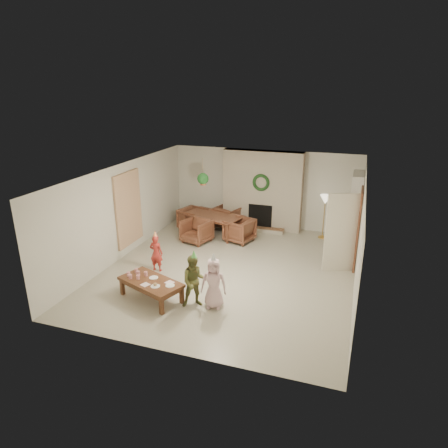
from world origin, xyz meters
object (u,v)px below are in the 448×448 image
at_px(coffee_table_top, 151,282).
at_px(child_red, 156,253).
at_px(child_plaid, 195,281).
at_px(dining_table, 213,225).
at_px(dining_chair_near, 197,231).
at_px(dining_chair_far, 227,217).
at_px(dining_chair_left, 193,219).
at_px(child_pink, 214,283).
at_px(dining_chair_right, 239,230).

bearing_deg(coffee_table_top, child_red, 133.52).
bearing_deg(child_plaid, dining_table, 78.03).
bearing_deg(dining_chair_near, dining_table, 90.00).
distance_m(dining_table, child_plaid, 4.25).
bearing_deg(dining_table, coffee_table_top, -71.93).
xyz_separation_m(dining_chair_far, child_red, (-0.67, -3.60, 0.12)).
distance_m(dining_chair_far, child_red, 3.66).
relative_size(child_red, child_plaid, 0.82).
height_order(dining_chair_left, coffee_table_top, dining_chair_left).
distance_m(dining_chair_near, coffee_table_top, 3.39).
xyz_separation_m(coffee_table_top, child_pink, (1.40, 0.12, 0.15)).
relative_size(dining_chair_near, dining_chair_left, 1.00).
height_order(dining_chair_left, child_red, child_red).
bearing_deg(dining_chair_near, dining_chair_left, 135.00).
relative_size(dining_chair_far, child_plaid, 0.67).
distance_m(dining_table, child_pink, 4.29).
distance_m(dining_chair_far, dining_chair_left, 1.12).
bearing_deg(child_plaid, dining_chair_right, 65.34).
bearing_deg(dining_chair_right, child_plaid, 19.20).
xyz_separation_m(dining_chair_right, child_pink, (0.56, -3.73, 0.20)).
bearing_deg(dining_chair_near, child_pink, -45.31).
xyz_separation_m(dining_chair_near, dining_chair_far, (0.45, 1.51, 0.00)).
bearing_deg(dining_chair_far, dining_chair_right, 141.34).
xyz_separation_m(dining_table, dining_chair_near, (-0.23, -0.76, 0.03)).
distance_m(dining_chair_near, child_red, 2.10).
xyz_separation_m(dining_chair_far, child_plaid, (0.89, -4.85, 0.22)).
height_order(dining_chair_near, child_red, child_red).
bearing_deg(coffee_table_top, dining_chair_left, 121.81).
height_order(dining_chair_near, child_plaid, child_plaid).
xyz_separation_m(coffee_table_top, child_red, (-0.54, 1.29, 0.07)).
distance_m(dining_chair_left, child_red, 3.09).
bearing_deg(coffee_table_top, dining_chair_right, 98.29).
distance_m(dining_chair_right, child_plaid, 3.82).
xyz_separation_m(dining_chair_far, dining_chair_right, (0.72, -1.04, 0.00)).
relative_size(dining_table, dining_chair_far, 2.34).
distance_m(child_red, child_pink, 2.27).
relative_size(coffee_table_top, child_pink, 1.29).
height_order(dining_chair_far, dining_chair_right, same).
bearing_deg(dining_chair_left, dining_chair_near, -135.00).
height_order(dining_chair_near, coffee_table_top, dining_chair_near).
distance_m(dining_chair_left, child_pink, 4.81).
bearing_deg(dining_chair_near, dining_chair_right, 38.66).
relative_size(dining_chair_left, child_red, 0.82).
relative_size(dining_table, dining_chair_left, 2.34).
xyz_separation_m(dining_table, dining_chair_left, (-0.76, 0.23, 0.03)).
distance_m(dining_table, dining_chair_near, 0.79).
bearing_deg(child_plaid, dining_chair_near, 84.69).
xyz_separation_m(dining_table, coffee_table_top, (0.10, -4.13, 0.09)).
bearing_deg(dining_chair_right, coffee_table_top, 4.28).
xyz_separation_m(dining_table, child_pink, (1.51, -4.01, 0.23)).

